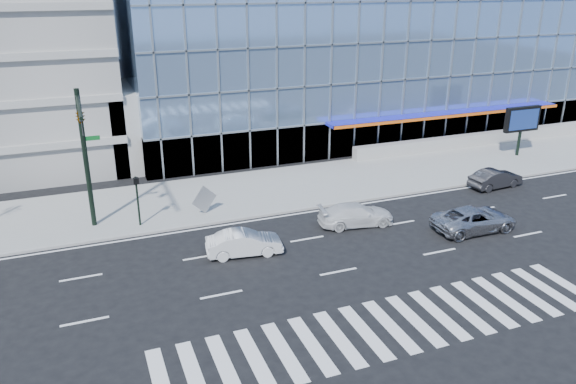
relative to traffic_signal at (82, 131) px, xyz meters
name	(u,v)px	position (x,y,z in m)	size (l,w,h in m)	color
ground	(307,239)	(11.00, -4.57, -6.16)	(160.00, 160.00, 0.00)	black
sidewalk	(261,190)	(11.00, 3.43, -6.09)	(120.00, 8.00, 0.15)	gray
theatre_building	(335,44)	(25.00, 21.43, 1.34)	(42.00, 26.00, 15.00)	#779AC7
ramp_block	(148,123)	(5.00, 13.43, -3.16)	(6.00, 8.00, 6.00)	gray
retaining_wall	(506,136)	(35.00, 7.03, -5.51)	(30.00, 0.80, 1.00)	gray
traffic_signal	(82,131)	(0.00, 0.00, 0.00)	(1.14, 5.74, 8.00)	black
ped_signal_post	(137,194)	(2.50, 0.37, -4.02)	(0.30, 0.33, 3.00)	black
marquee_sign	(522,120)	(33.00, 3.42, -3.10)	(3.20, 0.43, 4.00)	black
silver_suv	(474,219)	(20.44, -6.96, -5.47)	(2.29, 4.98, 1.38)	#AEADB2
white_suv	(356,215)	(14.44, -3.81, -5.51)	(1.82, 4.49, 1.30)	silver
white_sedan	(244,243)	(7.18, -5.07, -5.51)	(1.39, 3.99, 1.32)	silver
dark_sedan	(495,179)	(26.44, -1.67, -5.51)	(1.38, 3.94, 1.30)	black
tilted_panel	(204,199)	(6.44, 0.77, -5.10)	(1.30, 0.06, 1.30)	gray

